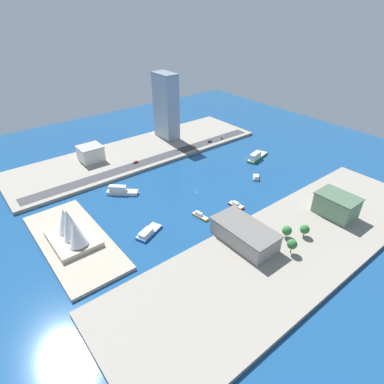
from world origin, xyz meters
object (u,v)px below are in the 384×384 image
pickup_red (136,162)px  opera_landmark (71,229)px  taxi_yellow_cab (194,147)px  sedan_silver (178,149)px  ferry_white_commuter (121,191)px  tower_tall_glass (166,106)px  catamaran_blue (148,232)px  water_taxi_orange (200,216)px  tugboat_red (236,205)px  carpark_squat_concrete (244,234)px  ferry_green_doubledeck (257,156)px  traffic_light_waterfront (191,147)px  suv_black (210,141)px  hotel_broad_white (91,153)px  van_white (221,138)px  yacht_sleek_gray (256,177)px  terminal_long_green (336,205)px

pickup_red → opera_landmark: opera_landmark is taller
taxi_yellow_cab → sedan_silver: taxi_yellow_cab is taller
ferry_white_commuter → tower_tall_glass: bearing=-53.0°
catamaran_blue → opera_landmark: opera_landmark is taller
ferry_white_commuter → water_taxi_orange: ferry_white_commuter is taller
tugboat_red → carpark_squat_concrete: (-31.85, 26.12, 7.06)m
ferry_green_doubledeck → pickup_red: bearing=58.3°
traffic_light_waterfront → pickup_red: bearing=78.4°
tugboat_red → ferry_green_doubledeck: bearing=-58.1°
tugboat_red → catamaran_blue: 67.05m
traffic_light_waterfront → opera_landmark: opera_landmark is taller
traffic_light_waterfront → suv_black: bearing=-79.1°
hotel_broad_white → taxi_yellow_cab: hotel_broad_white is taller
hotel_broad_white → pickup_red: (-29.78, -27.81, -5.85)m
ferry_green_doubledeck → van_white: 52.11m
van_white → hotel_broad_white: bearing=74.1°
ferry_green_doubledeck → opera_landmark: (-9.70, 176.06, 7.60)m
tugboat_red → sedan_silver: bearing=-12.6°
tugboat_red → opera_landmark: (34.13, 105.68, 9.10)m
carpark_squat_concrete → van_white: size_ratio=7.84×
hotel_broad_white → tower_tall_glass: bearing=-87.6°
ferry_white_commuter → traffic_light_waterfront: size_ratio=3.31×
taxi_yellow_cab → van_white: (-0.05, -36.29, 0.00)m
hotel_broad_white → yacht_sleek_gray: bearing=-140.4°
suv_black → hotel_broad_white: bearing=72.3°
ferry_green_doubledeck → hotel_broad_white: size_ratio=1.47×
water_taxi_orange → hotel_broad_white: bearing=10.2°
terminal_long_green → sedan_silver: (151.32, 19.79, -6.63)m
catamaran_blue → tower_tall_glass: bearing=-39.3°
ferry_green_doubledeck → tugboat_red: bearing=121.9°
pickup_red → hotel_broad_white: bearing=43.0°
tugboat_red → opera_landmark: bearing=72.1°
pickup_red → traffic_light_waterfront: 54.60m
catamaran_blue → sedan_silver: bearing=-45.1°
van_white → traffic_light_waterfront: (-5.03, 44.08, 3.40)m
ferry_white_commuter → suv_black: (29.13, -115.00, 0.96)m
yacht_sleek_gray → terminal_long_green: size_ratio=0.39×
terminal_long_green → sedan_silver: bearing=7.5°
pickup_red → suv_black: 82.48m
water_taxi_orange → carpark_squat_concrete: bearing=-176.4°
yacht_sleek_gray → sedan_silver: bearing=13.5°
terminal_long_green → opera_landmark: opera_landmark is taller
carpark_squat_concrete → sedan_silver: (132.74, -48.65, -4.92)m
terminal_long_green → pickup_red: (152.12, 65.44, -6.59)m
tower_tall_glass → pickup_red: (-33.32, 57.23, -31.23)m
pickup_red → water_taxi_orange: bearing=176.8°
taxi_yellow_cab → sedan_silver: size_ratio=1.03×
tower_tall_glass → sedan_silver: size_ratio=15.04×
suv_black → tower_tall_glass: bearing=32.9°
sedan_silver → traffic_light_waterfront: size_ratio=0.66×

